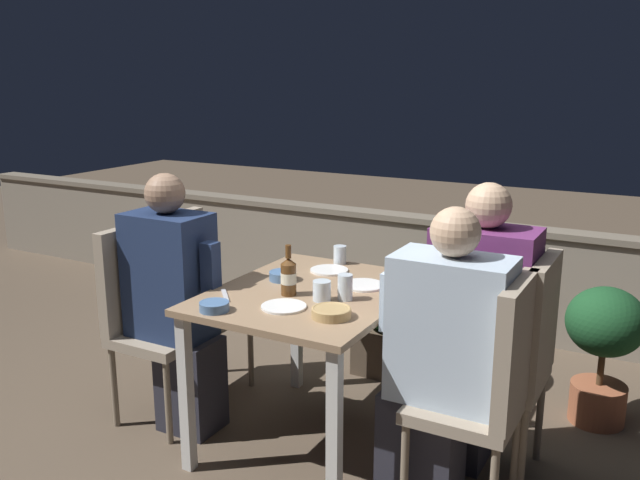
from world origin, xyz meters
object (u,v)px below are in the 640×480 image
object	(u,v)px
person_purple_stripe	(474,328)
chair_right_near	(492,380)
chair_left_far	(189,287)
beer_bottle	(289,276)
potted_plant	(604,341)
chair_left_near	(145,307)
person_blue_shirt	(441,362)
person_navy_jumper	(176,303)
chair_right_far	(520,349)

from	to	relation	value
person_purple_stripe	chair_right_near	bearing A→B (deg)	-63.46
chair_left_far	beer_bottle	xyz separation A→B (m)	(0.80, -0.28, 0.26)
beer_bottle	potted_plant	size ratio (longest dim) A/B	0.32
chair_left_far	potted_plant	bearing A→B (deg)	18.46
chair_left_near	person_blue_shirt	bearing A→B (deg)	0.12
person_navy_jumper	person_blue_shirt	size ratio (longest dim) A/B	1.02
person_navy_jumper	beer_bottle	xyz separation A→B (m)	(0.59, 0.07, 0.20)
person_blue_shirt	person_purple_stripe	xyz separation A→B (m)	(0.03, 0.35, 0.02)
chair_left_far	beer_bottle	world-z (taller)	chair_left_far
person_navy_jumper	person_purple_stripe	size ratio (longest dim) A/B	0.99
chair_right_near	person_blue_shirt	size ratio (longest dim) A/B	0.80
person_navy_jumper	chair_left_far	bearing A→B (deg)	121.05
chair_left_far	person_purple_stripe	world-z (taller)	person_purple_stripe
person_blue_shirt	person_purple_stripe	world-z (taller)	person_purple_stripe
chair_right_near	potted_plant	size ratio (longest dim) A/B	1.40
chair_right_near	chair_left_near	bearing A→B (deg)	-179.89
chair_right_far	person_navy_jumper	bearing A→B (deg)	-167.17
chair_right_far	person_purple_stripe	distance (m)	0.21
chair_right_near	beer_bottle	bearing A→B (deg)	175.72
person_navy_jumper	person_blue_shirt	xyz separation A→B (m)	(1.33, 0.00, -0.02)
chair_left_far	person_purple_stripe	bearing A→B (deg)	0.12
chair_left_far	person_purple_stripe	xyz separation A→B (m)	(1.57, 0.00, 0.06)
chair_left_far	potted_plant	world-z (taller)	chair_left_far
person_blue_shirt	beer_bottle	world-z (taller)	person_blue_shirt
person_navy_jumper	chair_left_far	xyz separation A→B (m)	(-0.21, 0.35, -0.05)
chair_right_far	person_purple_stripe	bearing A→B (deg)	180.00
person_navy_jumper	chair_right_far	bearing A→B (deg)	12.83
chair_right_far	potted_plant	distance (m)	0.74
person_blue_shirt	beer_bottle	distance (m)	0.77
person_navy_jumper	person_purple_stripe	xyz separation A→B (m)	(1.35, 0.35, 0.00)
person_blue_shirt	chair_right_far	distance (m)	0.42
person_navy_jumper	person_blue_shirt	bearing A→B (deg)	0.14
chair_right_near	chair_right_far	size ratio (longest dim) A/B	1.00
person_navy_jumper	chair_right_far	xyz separation A→B (m)	(1.56, 0.35, -0.05)
chair_left_far	chair_right_far	size ratio (longest dim) A/B	1.00
person_navy_jumper	person_blue_shirt	distance (m)	1.33
chair_left_near	person_purple_stripe	size ratio (longest dim) A/B	0.77
potted_plant	beer_bottle	bearing A→B (deg)	-142.14
chair_right_far	beer_bottle	world-z (taller)	chair_right_far
person_blue_shirt	potted_plant	xyz separation A→B (m)	(0.49, 1.03, -0.19)
person_navy_jumper	potted_plant	size ratio (longest dim) A/B	1.79
chair_left_near	chair_right_near	distance (m)	1.73
chair_left_near	person_blue_shirt	distance (m)	1.53
chair_right_far	person_blue_shirt	bearing A→B (deg)	-123.23
person_purple_stripe	beer_bottle	xyz separation A→B (m)	(-0.76, -0.28, 0.20)
chair_right_far	chair_left_near	bearing A→B (deg)	-168.60
person_purple_stripe	potted_plant	size ratio (longest dim) A/B	1.82
chair_right_near	person_blue_shirt	xyz separation A→B (m)	(-0.20, -0.00, 0.03)
chair_right_near	chair_right_far	world-z (taller)	same
chair_left_near	beer_bottle	distance (m)	0.84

